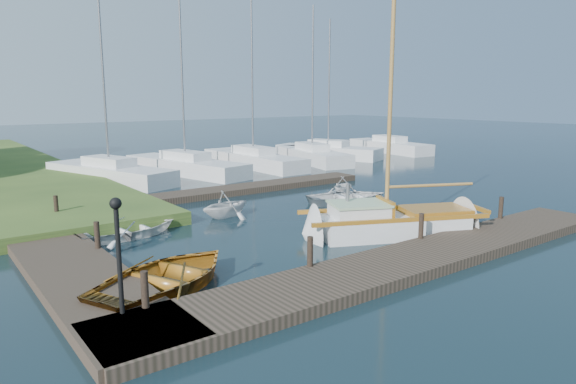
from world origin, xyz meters
TOP-DOWN VIEW (x-y plane):
  - ground at (0.00, 0.00)m, footprint 160.00×160.00m
  - near_dock at (0.00, -6.00)m, footprint 18.00×2.20m
  - left_dock at (-8.00, 2.00)m, footprint 2.20×18.00m
  - far_dock at (2.00, 6.50)m, footprint 14.00×1.60m
  - pontoon at (10.00, 16.00)m, footprint 30.00×1.60m
  - mooring_post_0 at (-7.50, -5.00)m, footprint 0.16×0.16m
  - mooring_post_1 at (-3.00, -5.00)m, footprint 0.16×0.16m
  - mooring_post_2 at (1.50, -5.00)m, footprint 0.16×0.16m
  - mooring_post_3 at (6.00, -5.00)m, footprint 0.16×0.16m
  - mooring_post_4 at (-7.00, 0.00)m, footprint 0.16×0.16m
  - mooring_post_5 at (-7.00, 5.00)m, footprint 0.16×0.16m
  - lamp_post at (-8.00, -5.00)m, footprint 0.24×0.24m
  - sailboat at (2.04, -3.49)m, footprint 7.33×4.71m
  - dinghy at (-6.38, -3.57)m, footprint 5.17×4.56m
  - tender_a at (-5.46, 1.78)m, footprint 3.56×2.65m
  - tender_b at (-1.34, 2.32)m, footprint 2.53×2.28m
  - tender_c at (4.36, 1.37)m, footprint 4.28×3.61m
  - tender_d at (5.70, 3.13)m, footprint 2.46×2.37m
  - marina_boat_0 at (-2.32, 13.53)m, footprint 4.95×9.12m
  - marina_boat_1 at (2.39, 13.76)m, footprint 4.29×9.68m
  - marina_boat_3 at (7.43, 13.91)m, footprint 2.40×9.51m
  - marina_boat_4 at (12.13, 13.38)m, footprint 3.85×8.44m
  - marina_boat_5 at (14.84, 14.73)m, footprint 5.20×8.43m
  - marina_boat_7 at (21.79, 14.78)m, footprint 3.04×8.44m

SIDE VIEW (x-z plane):
  - ground at x=0.00m, z-range 0.00..0.00m
  - near_dock at x=0.00m, z-range 0.00..0.30m
  - left_dock at x=-8.00m, z-range 0.00..0.30m
  - far_dock at x=2.00m, z-range 0.00..0.30m
  - pontoon at x=10.00m, z-range 0.00..0.30m
  - sailboat at x=2.04m, z-range -4.57..5.26m
  - tender_a at x=-5.46m, z-range 0.00..0.71m
  - tender_c at x=4.36m, z-range 0.00..0.75m
  - dinghy at x=-6.38m, z-range 0.00..0.89m
  - tender_d at x=5.70m, z-range 0.00..0.99m
  - marina_boat_0 at x=-2.32m, z-range -4.58..5.70m
  - marina_boat_5 at x=14.84m, z-range -4.59..5.72m
  - marina_boat_1 at x=2.39m, z-range -5.10..6.24m
  - marina_boat_3 at x=7.43m, z-range -5.18..6.32m
  - marina_boat_4 at x=12.13m, z-range -4.85..5.98m
  - marina_boat_7 at x=21.79m, z-range -5.31..6.46m
  - tender_b at x=-1.34m, z-range 0.00..1.17m
  - mooring_post_0 at x=-7.50m, z-range 0.30..1.10m
  - mooring_post_1 at x=-3.00m, z-range 0.30..1.10m
  - mooring_post_2 at x=1.50m, z-range 0.30..1.10m
  - mooring_post_3 at x=6.00m, z-range 0.30..1.10m
  - mooring_post_4 at x=-7.00m, z-range 0.30..1.10m
  - mooring_post_5 at x=-7.00m, z-range 0.30..1.10m
  - lamp_post at x=-8.00m, z-range 0.65..3.09m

